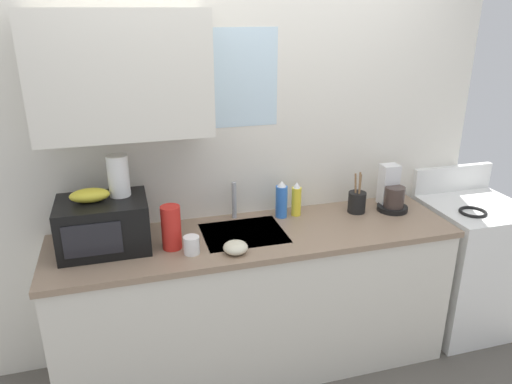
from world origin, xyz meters
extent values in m
cube|color=silver|center=(0.00, 0.35, 1.25)|extent=(3.08, 0.10, 2.50)
cube|color=silver|center=(-0.65, 0.14, 1.79)|extent=(0.87, 0.32, 0.62)
cube|color=silver|center=(-0.07, 0.31, 1.73)|extent=(0.56, 0.02, 0.55)
cube|color=silver|center=(0.00, 0.00, 0.43)|extent=(2.28, 0.60, 0.86)
cube|color=#8C725B|center=(0.00, 0.00, 0.88)|extent=(2.31, 0.63, 0.03)
cube|color=#9EA0A5|center=(-0.07, 0.02, 0.83)|extent=(0.46, 0.38, 0.14)
cylinder|color=#B2B5BA|center=(-0.07, 0.24, 1.01)|extent=(0.03, 0.03, 0.23)
cube|color=white|center=(1.50, 0.00, 0.45)|extent=(0.60, 0.60, 0.90)
torus|color=black|center=(1.38, -0.10, 0.91)|extent=(0.17, 0.17, 0.02)
cube|color=white|center=(1.50, 0.28, 0.99)|extent=(0.60, 0.04, 0.18)
cube|color=black|center=(-0.82, 0.05, 1.04)|extent=(0.46, 0.34, 0.27)
cube|color=black|center=(-0.87, -0.12, 1.04)|extent=(0.28, 0.01, 0.17)
ellipsoid|color=gold|center=(-0.87, 0.05, 1.20)|extent=(0.20, 0.11, 0.07)
cylinder|color=white|center=(-0.72, 0.10, 1.28)|extent=(0.11, 0.11, 0.22)
cylinder|color=black|center=(0.92, 0.08, 0.92)|extent=(0.19, 0.19, 0.03)
cylinder|color=#3F332D|center=(0.92, 0.07, 1.00)|extent=(0.12, 0.12, 0.13)
cube|color=silver|center=(0.92, 0.15, 1.05)|extent=(0.11, 0.09, 0.26)
cylinder|color=blue|center=(0.21, 0.18, 1.00)|extent=(0.07, 0.07, 0.20)
cone|color=white|center=(0.21, 0.18, 1.11)|extent=(0.05, 0.05, 0.04)
cylinder|color=yellow|center=(0.31, 0.18, 0.99)|extent=(0.06, 0.06, 0.18)
cone|color=white|center=(0.31, 0.18, 1.10)|extent=(0.04, 0.04, 0.04)
cylinder|color=red|center=(-0.48, -0.05, 1.02)|extent=(0.10, 0.10, 0.24)
cylinder|color=white|center=(-0.39, -0.14, 0.95)|extent=(0.08, 0.08, 0.09)
cylinder|color=black|center=(0.69, 0.12, 0.97)|extent=(0.11, 0.11, 0.13)
cylinder|color=olive|center=(0.67, 0.12, 1.05)|extent=(0.02, 0.03, 0.22)
cylinder|color=olive|center=(0.71, 0.13, 1.04)|extent=(0.02, 0.03, 0.20)
cylinder|color=olive|center=(0.69, 0.10, 1.05)|extent=(0.02, 0.01, 0.23)
ellipsoid|color=beige|center=(-0.17, -0.20, 0.93)|extent=(0.13, 0.13, 0.06)
camera|label=1|loc=(-0.68, -2.38, 2.10)|focal=33.91mm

